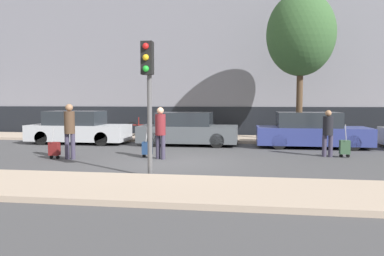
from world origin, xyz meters
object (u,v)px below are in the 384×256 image
parked_car_2 (311,131)px  pedestrian_right (328,131)px  parked_bicycle (142,129)px  trolley_right (345,147)px  trolley_center (147,148)px  traffic_light (148,81)px  parked_car_0 (78,128)px  parked_car_1 (187,130)px  bare_tree_near_crossing (301,35)px  pedestrian_left (70,128)px  pedestrian_center (160,130)px  trolley_left (54,149)px

parked_car_2 → pedestrian_right: 2.62m
pedestrian_right → parked_bicycle: (-8.07, 5.36, -0.41)m
pedestrian_right → trolley_right: 0.78m
trolley_center → traffic_light: traffic_light is taller
parked_car_0 → parked_car_2: 10.15m
parked_car_2 → parked_bicycle: (-7.94, 2.75, -0.18)m
parked_car_1 → parked_car_2: (5.17, -0.16, 0.01)m
parked_car_2 → trolley_right: (0.68, -2.69, -0.33)m
parked_car_2 → bare_tree_near_crossing: bare_tree_near_crossing is taller
pedestrian_left → pedestrian_center: 2.97m
traffic_light → trolley_left: bearing=147.3°
traffic_light → bare_tree_near_crossing: size_ratio=0.51×
trolley_center → parked_bicycle: (-2.02, 6.46, 0.16)m
trolley_center → pedestrian_right: bearing=10.3°
parked_car_0 → pedestrian_right: bearing=-14.4°
trolley_left → bare_tree_near_crossing: bare_tree_near_crossing is taller
trolley_left → pedestrian_left: bearing=0.4°
parked_car_1 → bare_tree_near_crossing: bare_tree_near_crossing is taller
parked_car_2 → pedestrian_right: bearing=-87.1°
pedestrian_left → trolley_left: (-0.55, -0.00, -0.70)m
parked_car_1 → pedestrian_center: size_ratio=2.48×
parked_car_1 → trolley_left: (-3.73, -4.56, -0.33)m
parked_car_0 → pedestrian_right: pedestrian_right is taller
parked_car_0 → pedestrian_center: bearing=-39.8°
parked_car_0 → pedestrian_right: size_ratio=2.76×
trolley_right → parked_car_1: bearing=154.0°
parked_car_2 → trolley_right: bearing=-75.8°
trolley_left → trolley_center: 3.05m
pedestrian_center → trolley_left: bearing=-149.5°
trolley_center → traffic_light: 3.90m
pedestrian_right → parked_bicycle: pedestrian_right is taller
parked_car_2 → bare_tree_near_crossing: 4.49m
trolley_center → bare_tree_near_crossing: 8.98m
parked_car_1 → parked_bicycle: parked_car_1 is taller
parked_car_0 → pedestrian_left: pedestrian_left is taller
trolley_left → pedestrian_right: (9.03, 1.79, 0.57)m
pedestrian_left → trolley_center: bearing=15.4°
pedestrian_center → pedestrian_right: 5.70m
parked_car_0 → trolley_left: (1.26, -4.43, -0.34)m
parked_car_2 → trolley_left: size_ratio=4.09×
pedestrian_right → parked_car_0: bearing=-5.9°
trolley_left → pedestrian_center: size_ratio=0.64×
trolley_right → parked_bicycle: (-8.62, 5.44, 0.14)m
pedestrian_right → bare_tree_near_crossing: size_ratio=0.24×
parked_car_2 → trolley_left: (-8.89, -4.40, -0.34)m
pedestrian_left → trolley_left: bearing=-179.9°
parked_car_1 → bare_tree_near_crossing: (4.90, 1.42, 4.20)m
trolley_center → bare_tree_near_crossing: size_ratio=0.16×
parked_car_1 → trolley_center: size_ratio=3.92×
parked_car_2 → pedestrian_center: 6.69m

